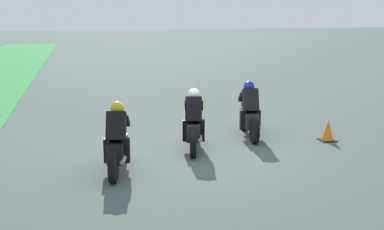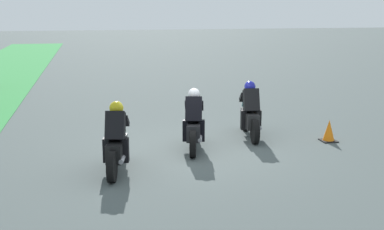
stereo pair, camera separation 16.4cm
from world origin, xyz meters
TOP-DOWN VIEW (x-y plane):
  - ground_plane at (0.00, 0.00)m, footprint 120.00×120.00m
  - rider_lane_a at (0.97, -1.80)m, footprint 2.04×0.58m
  - rider_lane_b at (0.11, -0.08)m, footprint 2.02×0.64m
  - rider_lane_c at (-1.22, 1.87)m, footprint 2.03×0.62m
  - traffic_cone at (0.13, -3.70)m, footprint 0.40×0.40m

SIDE VIEW (x-z plane):
  - ground_plane at x=0.00m, z-range 0.00..0.00m
  - traffic_cone at x=0.13m, z-range -0.02..0.55m
  - rider_lane_a at x=0.97m, z-range -0.13..1.38m
  - rider_lane_b at x=0.11m, z-range -0.13..1.38m
  - rider_lane_c at x=-1.22m, z-range -0.13..1.38m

